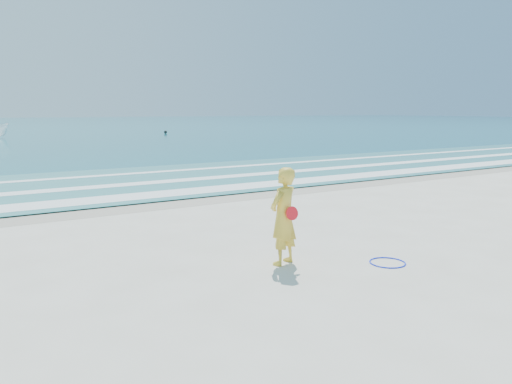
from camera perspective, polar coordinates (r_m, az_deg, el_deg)
ground at (r=9.47m, az=11.88°, el=-9.48°), size 400.00×400.00×0.00m
wet_sand at (r=16.93m, az=-9.60°, el=-1.05°), size 400.00×2.40×0.00m
shallow at (r=21.58m, az=-14.66°, el=1.13°), size 400.00×10.00×0.01m
foam_near at (r=18.11m, az=-11.17°, el=-0.25°), size 400.00×1.40×0.01m
foam_mid at (r=20.82m, az=-14.00°, el=0.89°), size 400.00×0.90×0.01m
foam_far at (r=23.96m, az=-16.44°, el=1.87°), size 400.00×0.60×0.01m
hoop at (r=10.40m, az=14.80°, el=-7.81°), size 0.81×0.81×0.03m
buoy at (r=64.36m, az=-10.30°, el=6.76°), size 0.40×0.40×0.40m
woman at (r=9.80m, az=3.15°, el=-2.79°), size 0.83×0.69×1.93m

